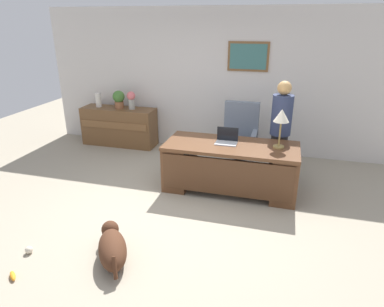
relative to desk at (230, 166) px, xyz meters
The scene contains 14 objects.
ground_plane 1.08m from the desk, 125.87° to the right, with size 12.00×12.00×0.00m, color #9E937F.
back_wall 2.11m from the desk, 108.01° to the left, with size 7.00×0.16×2.70m.
desk is the anchor object (origin of this frame).
credenza 2.95m from the desk, 150.77° to the left, with size 1.53×0.50×0.78m.
armchair 0.97m from the desk, 90.15° to the left, with size 0.60×0.59×1.14m.
person_standing 1.01m from the desk, 42.29° to the left, with size 0.32×0.32×1.61m.
dog_lying 2.19m from the desk, 115.98° to the right, with size 0.61×0.74×0.30m.
laptop 0.41m from the desk, 132.29° to the left, with size 0.32×0.22×0.22m.
desk_lamp 1.03m from the desk, ahead, with size 0.22×0.22×0.57m.
vase_with_flowers 2.74m from the desk, 147.50° to the left, with size 0.17×0.17×0.36m.
vase_empty 3.37m from the desk, 154.38° to the left, with size 0.12×0.12×0.28m, color silver.
potted_plant 2.97m from the desk, 150.40° to the left, with size 0.24×0.24×0.36m.
dog_toy_ball 2.89m from the desk, 131.99° to the right, with size 0.08×0.08×0.08m, color beige.
dog_toy_bone 3.11m from the desk, 125.73° to the right, with size 0.16×0.05×0.05m, color orange.
Camera 1 is at (1.28, -3.84, 2.45)m, focal length 31.59 mm.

